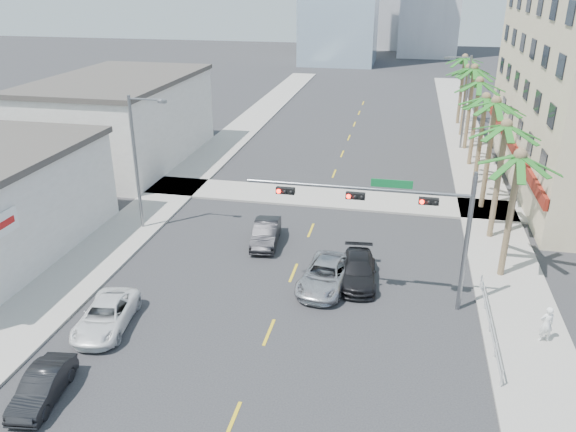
% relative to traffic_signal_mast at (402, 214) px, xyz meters
% --- Properties ---
extents(ground, '(260.00, 260.00, 0.00)m').
position_rel_traffic_signal_mast_xyz_m(ground, '(-5.78, -7.95, -5.06)').
color(ground, '#262628').
rests_on(ground, ground).
extents(sidewalk_right, '(4.00, 120.00, 0.15)m').
position_rel_traffic_signal_mast_xyz_m(sidewalk_right, '(6.22, 12.05, -4.99)').
color(sidewalk_right, gray).
rests_on(sidewalk_right, ground).
extents(sidewalk_left, '(4.00, 120.00, 0.15)m').
position_rel_traffic_signal_mast_xyz_m(sidewalk_left, '(-17.78, 12.05, -4.99)').
color(sidewalk_left, gray).
rests_on(sidewalk_left, ground).
extents(sidewalk_cross, '(80.00, 4.00, 0.15)m').
position_rel_traffic_signal_mast_xyz_m(sidewalk_cross, '(-5.78, 14.05, -4.99)').
color(sidewalk_cross, gray).
rests_on(sidewalk_cross, ground).
extents(building_left_far, '(11.00, 18.00, 7.20)m').
position_rel_traffic_signal_mast_xyz_m(building_left_far, '(-25.28, 20.05, -1.46)').
color(building_left_far, beige).
rests_on(building_left_far, ground).
extents(traffic_signal_mast, '(11.12, 0.54, 7.20)m').
position_rel_traffic_signal_mast_xyz_m(traffic_signal_mast, '(0.00, 0.00, 0.00)').
color(traffic_signal_mast, slate).
rests_on(traffic_signal_mast, ground).
extents(palm_tree_0, '(4.80, 4.80, 7.80)m').
position_rel_traffic_signal_mast_xyz_m(palm_tree_0, '(5.82, 4.05, 2.02)').
color(palm_tree_0, brown).
rests_on(palm_tree_0, ground).
extents(palm_tree_1, '(4.80, 4.80, 8.16)m').
position_rel_traffic_signal_mast_xyz_m(palm_tree_1, '(5.82, 9.25, 2.37)').
color(palm_tree_1, brown).
rests_on(palm_tree_1, ground).
extents(palm_tree_2, '(4.80, 4.80, 8.52)m').
position_rel_traffic_signal_mast_xyz_m(palm_tree_2, '(5.82, 14.45, 2.72)').
color(palm_tree_2, brown).
rests_on(palm_tree_2, ground).
extents(palm_tree_3, '(4.80, 4.80, 7.80)m').
position_rel_traffic_signal_mast_xyz_m(palm_tree_3, '(5.82, 19.65, 2.02)').
color(palm_tree_3, brown).
rests_on(palm_tree_3, ground).
extents(palm_tree_4, '(4.80, 4.80, 8.16)m').
position_rel_traffic_signal_mast_xyz_m(palm_tree_4, '(5.82, 24.85, 2.37)').
color(palm_tree_4, brown).
rests_on(palm_tree_4, ground).
extents(palm_tree_5, '(4.80, 4.80, 8.52)m').
position_rel_traffic_signal_mast_xyz_m(palm_tree_5, '(5.82, 30.05, 2.72)').
color(palm_tree_5, brown).
rests_on(palm_tree_5, ground).
extents(palm_tree_6, '(4.80, 4.80, 7.80)m').
position_rel_traffic_signal_mast_xyz_m(palm_tree_6, '(5.82, 35.25, 2.02)').
color(palm_tree_6, brown).
rests_on(palm_tree_6, ground).
extents(palm_tree_7, '(4.80, 4.80, 8.16)m').
position_rel_traffic_signal_mast_xyz_m(palm_tree_7, '(5.82, 40.45, 2.37)').
color(palm_tree_7, brown).
rests_on(palm_tree_7, ground).
extents(streetlight_left, '(2.55, 0.25, 9.00)m').
position_rel_traffic_signal_mast_xyz_m(streetlight_left, '(-16.78, 6.05, -0.00)').
color(streetlight_left, slate).
rests_on(streetlight_left, ground).
extents(streetlight_right, '(2.55, 0.25, 9.00)m').
position_rel_traffic_signal_mast_xyz_m(streetlight_right, '(5.21, 30.05, -0.00)').
color(streetlight_right, slate).
rests_on(streetlight_right, ground).
extents(guardrail, '(0.08, 8.08, 1.00)m').
position_rel_traffic_signal_mast_xyz_m(guardrail, '(4.52, -1.95, -4.39)').
color(guardrail, silver).
rests_on(guardrail, ground).
extents(car_parked_mid, '(1.79, 3.93, 1.25)m').
position_rel_traffic_signal_mast_xyz_m(car_parked_mid, '(-13.58, -10.27, -4.44)').
color(car_parked_mid, black).
rests_on(car_parked_mid, ground).
extents(car_parked_far, '(2.81, 4.99, 1.31)m').
position_rel_traffic_signal_mast_xyz_m(car_parked_far, '(-13.58, -5.15, -4.40)').
color(car_parked_far, white).
rests_on(car_parked_far, ground).
extents(car_lane_left, '(1.98, 4.49, 1.43)m').
position_rel_traffic_signal_mast_xyz_m(car_lane_left, '(-8.26, 5.50, -4.35)').
color(car_lane_left, black).
rests_on(car_lane_left, ground).
extents(car_lane_center, '(2.96, 5.35, 1.42)m').
position_rel_traffic_signal_mast_xyz_m(car_lane_center, '(-3.78, 0.89, -4.35)').
color(car_lane_center, '#B6B7BB').
rests_on(car_lane_center, ground).
extents(car_lane_right, '(2.33, 4.88, 1.37)m').
position_rel_traffic_signal_mast_xyz_m(car_lane_right, '(-2.06, 1.82, -4.38)').
color(car_lane_right, black).
rests_on(car_lane_right, ground).
extents(pedestrian, '(0.74, 0.57, 1.81)m').
position_rel_traffic_signal_mast_xyz_m(pedestrian, '(6.90, -2.18, -4.01)').
color(pedestrian, white).
rests_on(pedestrian, sidewalk_right).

